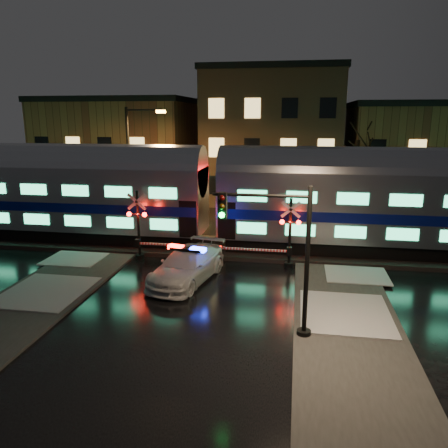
{
  "coord_description": "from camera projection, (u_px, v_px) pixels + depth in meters",
  "views": [
    {
      "loc": [
        4.4,
        -19.62,
        7.73
      ],
      "look_at": [
        0.68,
        2.5,
        2.2
      ],
      "focal_mm": 35.0,
      "sensor_mm": 36.0,
      "label": 1
    }
  ],
  "objects": [
    {
      "name": "train",
      "position": [
        212.0,
        193.0,
        25.39
      ],
      "size": [
        51.0,
        3.12,
        5.92
      ],
      "color": "black",
      "rests_on": "ballast"
    },
    {
      "name": "sidewalk_left",
      "position": [
        2.0,
        323.0,
        16.64
      ],
      "size": [
        4.0,
        20.0,
        0.12
      ],
      "primitive_type": "cube",
      "color": "#2D2D2D",
      "rests_on": "ground"
    },
    {
      "name": "streetlight",
      "position": [
        133.0,
        160.0,
        29.9
      ],
      "size": [
        2.8,
        0.29,
        8.37
      ],
      "color": "black",
      "rests_on": "ground"
    },
    {
      "name": "traffic_light",
      "position": [
        282.0,
        259.0,
        15.13
      ],
      "size": [
        3.56,
        0.67,
        5.5
      ],
      "rotation": [
        0.0,
        0.0,
        0.17
      ],
      "color": "black",
      "rests_on": "ground"
    },
    {
      "name": "building_right",
      "position": [
        418.0,
        157.0,
        38.98
      ],
      "size": [
        12.0,
        10.0,
        8.5
      ],
      "primitive_type": "cube",
      "color": "brown",
      "rests_on": "ground"
    },
    {
      "name": "police_car",
      "position": [
        187.0,
        265.0,
        20.93
      ],
      "size": [
        3.25,
        5.73,
        1.74
      ],
      "rotation": [
        0.0,
        0.0,
        -0.21
      ],
      "color": "silver",
      "rests_on": "ground"
    },
    {
      "name": "crossing_signal_left",
      "position": [
        145.0,
        232.0,
        23.76
      ],
      "size": [
        5.46,
        0.64,
        3.87
      ],
      "color": "black",
      "rests_on": "ground"
    },
    {
      "name": "crossing_signal_right",
      "position": [
        283.0,
        240.0,
        22.57
      ],
      "size": [
        5.24,
        0.63,
        3.71
      ],
      "color": "black",
      "rests_on": "ground"
    },
    {
      "name": "sidewalk_right",
      "position": [
        354.0,
        353.0,
        14.54
      ],
      "size": [
        4.0,
        20.0,
        0.12
      ],
      "primitive_type": "cube",
      "color": "#2D2D2D",
      "rests_on": "ground"
    },
    {
      "name": "ground",
      "position": [
        202.0,
        279.0,
        21.35
      ],
      "size": [
        120.0,
        120.0,
        0.0
      ],
      "primitive_type": "plane",
      "color": "black",
      "rests_on": "ground"
    },
    {
      "name": "building_left",
      "position": [
        121.0,
        150.0,
        43.43
      ],
      "size": [
        14.0,
        10.0,
        9.0
      ],
      "primitive_type": "cube",
      "color": "brown",
      "rests_on": "ground"
    },
    {
      "name": "building_mid",
      "position": [
        273.0,
        138.0,
        41.19
      ],
      "size": [
        12.0,
        11.0,
        11.5
      ],
      "primitive_type": "cube",
      "color": "brown",
      "rests_on": "ground"
    },
    {
      "name": "ballast",
      "position": [
        220.0,
        247.0,
        26.11
      ],
      "size": [
        90.0,
        4.2,
        0.24
      ],
      "primitive_type": "cube",
      "color": "black",
      "rests_on": "ground"
    }
  ]
}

